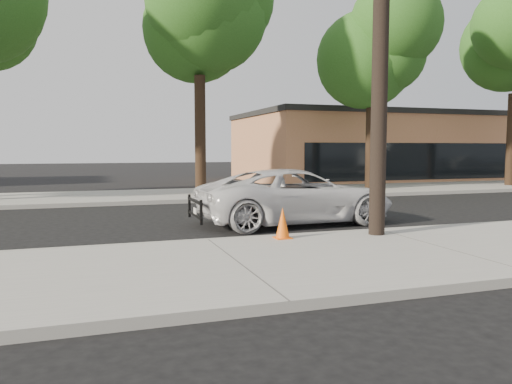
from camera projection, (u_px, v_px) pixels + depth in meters
ground at (189, 230)px, 12.23m from camera, size 120.00×120.00×0.00m
near_sidewalk at (238, 267)px, 8.16m from camera, size 90.00×4.40×0.15m
far_sidewalk at (149, 196)px, 20.25m from camera, size 90.00×5.00×0.15m
curb_near at (208, 243)px, 10.24m from camera, size 90.00×0.12×0.16m
building_main at (386, 149)px, 32.23m from camera, size 18.00×10.00×4.00m
utility_pole at (381, 19)px, 10.41m from camera, size 1.40×0.34×9.00m
tree_c at (205, 23)px, 19.54m from camera, size 4.96×4.80×9.55m
tree_d at (378, 51)px, 22.41m from camera, size 4.50×4.35×8.75m
police_cruiser at (296, 196)px, 13.28m from camera, size 5.39×2.71×1.46m
traffic_cone at (283, 223)px, 10.30m from camera, size 0.34×0.34×0.64m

